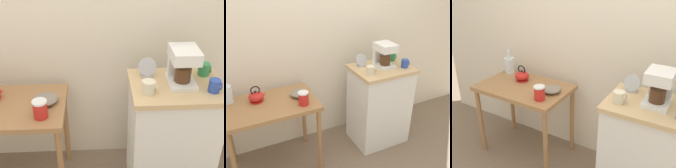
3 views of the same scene
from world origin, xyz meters
The scene contains 9 objects.
wooden_table centered at (-0.63, 0.03, 0.65)m, with size 0.88×0.56×0.76m.
kitchen_counter centered at (0.58, -0.04, 0.47)m, with size 0.63×0.49×0.93m.
bowl_stoneware centered at (-0.33, 0.04, 0.79)m, with size 0.18×0.18×0.06m.
canister_enamel centered at (-0.34, -0.13, 0.82)m, with size 0.10×0.10×0.13m.
coffee_maker centered at (0.61, -0.01, 1.07)m, with size 0.18×0.22×0.26m.
mug_blue centered at (0.80, -0.14, 0.98)m, with size 0.08×0.07×0.09m.
mug_small_cream centered at (0.37, -0.14, 0.97)m, with size 0.09×0.09×0.09m.
mug_tall_green centered at (0.80, 0.09, 0.98)m, with size 0.09×0.08×0.09m.
table_clock centered at (0.40, 0.08, 0.99)m, with size 0.13×0.06×0.14m.
Camera 1 is at (0.04, -1.88, 2.04)m, focal length 51.25 mm.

